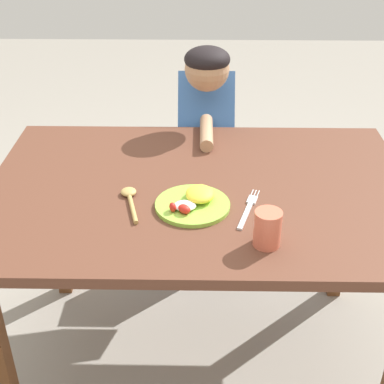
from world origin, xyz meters
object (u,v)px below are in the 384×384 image
at_px(plate, 193,202).
at_px(spoon, 129,198).
at_px(fork, 247,209).
at_px(drinking_cup, 267,228).
at_px(person, 205,158).

height_order(plate, spoon, plate).
bearing_deg(spoon, fork, -111.19).
height_order(drinking_cup, person, person).
xyz_separation_m(plate, spoon, (-0.18, 0.03, -0.01)).
distance_m(spoon, drinking_cup, 0.41).
height_order(fork, drinking_cup, drinking_cup).
xyz_separation_m(plate, person, (0.04, 0.64, -0.20)).
relative_size(spoon, person, 0.18).
xyz_separation_m(plate, drinking_cup, (0.18, -0.17, 0.03)).
distance_m(plate, spoon, 0.18).
xyz_separation_m(fork, spoon, (-0.33, 0.04, 0.00)).
xyz_separation_m(spoon, person, (0.21, 0.61, -0.19)).
relative_size(plate, drinking_cup, 2.18).
bearing_deg(fork, person, 26.61).
bearing_deg(drinking_cup, spoon, 151.18).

